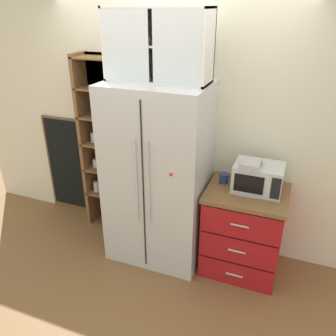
{
  "coord_description": "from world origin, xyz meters",
  "views": [
    {
      "loc": [
        1.19,
        -2.81,
        2.45
      ],
      "look_at": [
        0.1,
        -0.01,
        1.01
      ],
      "focal_mm": 36.53,
      "sensor_mm": 36.0,
      "label": 1
    }
  ],
  "objects_px": {
    "coffee_maker": "(250,176)",
    "bottle_cobalt": "(249,181)",
    "bottle_clear": "(250,176)",
    "chalkboard_menu": "(69,166)",
    "refrigerator": "(159,175)",
    "mug_navy": "(224,178)",
    "microwave": "(258,177)"
  },
  "relations": [
    {
      "from": "microwave",
      "to": "refrigerator",
      "type": "bearing_deg",
      "value": -174.14
    },
    {
      "from": "bottle_clear",
      "to": "bottle_cobalt",
      "type": "height_order",
      "value": "bottle_clear"
    },
    {
      "from": "bottle_cobalt",
      "to": "bottle_clear",
      "type": "bearing_deg",
      "value": 90.0
    },
    {
      "from": "chalkboard_menu",
      "to": "microwave",
      "type": "bearing_deg",
      "value": -5.88
    },
    {
      "from": "coffee_maker",
      "to": "bottle_cobalt",
      "type": "distance_m",
      "value": 0.05
    },
    {
      "from": "bottle_clear",
      "to": "chalkboard_menu",
      "type": "bearing_deg",
      "value": 173.8
    },
    {
      "from": "mug_navy",
      "to": "chalkboard_menu",
      "type": "distance_m",
      "value": 2.02
    },
    {
      "from": "coffee_maker",
      "to": "chalkboard_menu",
      "type": "bearing_deg",
      "value": 172.86
    },
    {
      "from": "coffee_maker",
      "to": "chalkboard_menu",
      "type": "height_order",
      "value": "chalkboard_menu"
    },
    {
      "from": "microwave",
      "to": "mug_navy",
      "type": "distance_m",
      "value": 0.33
    },
    {
      "from": "mug_navy",
      "to": "chalkboard_menu",
      "type": "relative_size",
      "value": 0.1
    },
    {
      "from": "bottle_clear",
      "to": "chalkboard_menu",
      "type": "xyz_separation_m",
      "value": [
        -2.23,
        0.24,
        -0.39
      ]
    },
    {
      "from": "coffee_maker",
      "to": "mug_navy",
      "type": "distance_m",
      "value": 0.28
    },
    {
      "from": "bottle_cobalt",
      "to": "chalkboard_menu",
      "type": "xyz_separation_m",
      "value": [
        -2.23,
        0.31,
        -0.37
      ]
    },
    {
      "from": "refrigerator",
      "to": "microwave",
      "type": "height_order",
      "value": "refrigerator"
    },
    {
      "from": "microwave",
      "to": "mug_navy",
      "type": "relative_size",
      "value": 3.6
    },
    {
      "from": "microwave",
      "to": "coffee_maker",
      "type": "bearing_deg",
      "value": -150.05
    },
    {
      "from": "refrigerator",
      "to": "microwave",
      "type": "bearing_deg",
      "value": 5.86
    },
    {
      "from": "coffee_maker",
      "to": "bottle_cobalt",
      "type": "bearing_deg",
      "value": -90.0
    },
    {
      "from": "mug_navy",
      "to": "bottle_cobalt",
      "type": "relative_size",
      "value": 0.46
    },
    {
      "from": "refrigerator",
      "to": "chalkboard_menu",
      "type": "bearing_deg",
      "value": 166.1
    },
    {
      "from": "mug_navy",
      "to": "microwave",
      "type": "bearing_deg",
      "value": -5.51
    },
    {
      "from": "bottle_cobalt",
      "to": "chalkboard_menu",
      "type": "height_order",
      "value": "chalkboard_menu"
    },
    {
      "from": "coffee_maker",
      "to": "mug_navy",
      "type": "height_order",
      "value": "coffee_maker"
    },
    {
      "from": "bottle_clear",
      "to": "mug_navy",
      "type": "bearing_deg",
      "value": 171.73
    },
    {
      "from": "refrigerator",
      "to": "microwave",
      "type": "xyz_separation_m",
      "value": [
        0.95,
        0.1,
        0.1
      ]
    },
    {
      "from": "refrigerator",
      "to": "bottle_clear",
      "type": "bearing_deg",
      "value": 6.02
    },
    {
      "from": "microwave",
      "to": "bottle_cobalt",
      "type": "distance_m",
      "value": 0.1
    },
    {
      "from": "microwave",
      "to": "bottle_cobalt",
      "type": "relative_size",
      "value": 1.65
    },
    {
      "from": "chalkboard_menu",
      "to": "coffee_maker",
      "type": "bearing_deg",
      "value": -7.14
    },
    {
      "from": "mug_navy",
      "to": "bottle_cobalt",
      "type": "height_order",
      "value": "bottle_cobalt"
    },
    {
      "from": "refrigerator",
      "to": "bottle_cobalt",
      "type": "distance_m",
      "value": 0.88
    }
  ]
}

